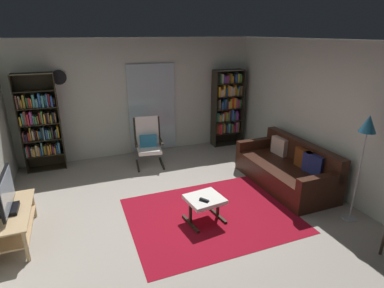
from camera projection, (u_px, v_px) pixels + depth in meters
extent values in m
plane|color=#A79E92|center=(183.00, 213.00, 4.89)|extent=(7.02, 7.02, 0.00)
cube|color=silver|center=(139.00, 98.00, 6.98)|extent=(5.60, 0.06, 2.60)
cube|color=silver|center=(328.00, 117.00, 5.37)|extent=(0.06, 6.00, 2.60)
cube|color=silver|center=(152.00, 108.00, 7.10)|extent=(1.10, 0.01, 2.00)
cube|color=maroon|center=(211.00, 215.00, 4.82)|extent=(2.52, 2.00, 0.01)
cube|color=tan|center=(11.00, 212.00, 4.10)|extent=(0.49, 1.15, 0.02)
cube|color=tan|center=(14.00, 227.00, 4.19)|extent=(0.45, 1.09, 0.02)
cylinder|color=tan|center=(26.00, 246.00, 3.79)|extent=(0.05, 0.05, 0.44)
cylinder|color=tan|center=(33.00, 204.00, 4.71)|extent=(0.05, 0.05, 0.44)
cylinder|color=tan|center=(4.00, 209.00, 4.58)|extent=(0.05, 0.05, 0.44)
cube|color=#28282D|center=(15.00, 219.00, 4.29)|extent=(0.30, 0.28, 0.07)
cube|color=black|center=(10.00, 209.00, 4.09)|extent=(0.20, 0.32, 0.05)
cube|color=black|center=(6.00, 191.00, 4.00)|extent=(0.04, 0.81, 0.49)
cube|color=silver|center=(8.00, 191.00, 4.01)|extent=(0.01, 0.76, 0.44)
cube|color=black|center=(20.00, 125.00, 6.00)|extent=(0.02, 0.30, 1.98)
cube|color=black|center=(60.00, 122.00, 6.25)|extent=(0.02, 0.30, 1.98)
cube|color=black|center=(41.00, 122.00, 6.25)|extent=(0.75, 0.02, 1.98)
cube|color=black|center=(48.00, 168.00, 6.46)|extent=(0.72, 0.28, 0.02)
cube|color=black|center=(46.00, 154.00, 6.35)|extent=(0.72, 0.28, 0.02)
cube|color=black|center=(43.00, 139.00, 6.24)|extent=(0.72, 0.28, 0.02)
cube|color=black|center=(40.00, 124.00, 6.13)|extent=(0.72, 0.28, 0.02)
cube|color=black|center=(37.00, 107.00, 6.01)|extent=(0.72, 0.28, 0.02)
cube|color=black|center=(34.00, 91.00, 5.90)|extent=(0.72, 0.28, 0.02)
cube|color=black|center=(31.00, 74.00, 5.79)|extent=(0.72, 0.28, 0.02)
cube|color=teal|center=(27.00, 151.00, 6.19)|extent=(0.02, 0.20, 0.20)
cube|color=#C7373A|center=(28.00, 151.00, 6.19)|extent=(0.02, 0.18, 0.23)
cube|color=black|center=(30.00, 151.00, 6.22)|extent=(0.04, 0.19, 0.21)
cube|color=beige|center=(32.00, 152.00, 6.23)|extent=(0.03, 0.14, 0.17)
cube|color=gold|center=(34.00, 152.00, 6.25)|extent=(0.03, 0.23, 0.16)
cube|color=beige|center=(37.00, 150.00, 6.25)|extent=(0.04, 0.14, 0.22)
cube|color=orange|center=(39.00, 150.00, 6.27)|extent=(0.02, 0.20, 0.20)
cube|color=#385BB4|center=(40.00, 150.00, 6.29)|extent=(0.02, 0.20, 0.18)
cube|color=teal|center=(42.00, 148.00, 6.29)|extent=(0.03, 0.14, 0.27)
cube|color=gold|center=(45.00, 150.00, 6.32)|extent=(0.04, 0.12, 0.18)
cube|color=#2F2A22|center=(47.00, 148.00, 6.32)|extent=(0.02, 0.20, 0.23)
cube|color=orange|center=(49.00, 149.00, 6.34)|extent=(0.03, 0.23, 0.19)
cube|color=gold|center=(51.00, 148.00, 6.35)|extent=(0.02, 0.16, 0.20)
cube|color=#973E8A|center=(53.00, 149.00, 6.39)|extent=(0.03, 0.14, 0.15)
cube|color=orange|center=(55.00, 149.00, 6.38)|extent=(0.02, 0.23, 0.15)
cube|color=#2862AE|center=(57.00, 148.00, 6.41)|extent=(0.03, 0.19, 0.18)
cube|color=teal|center=(59.00, 147.00, 6.41)|extent=(0.03, 0.20, 0.23)
cube|color=brown|center=(24.00, 136.00, 6.09)|extent=(0.03, 0.23, 0.19)
cube|color=black|center=(27.00, 137.00, 6.10)|extent=(0.04, 0.23, 0.16)
cube|color=red|center=(29.00, 136.00, 6.13)|extent=(0.04, 0.17, 0.17)
cube|color=#A29034|center=(31.00, 134.00, 6.13)|extent=(0.02, 0.17, 0.26)
cube|color=beige|center=(33.00, 135.00, 6.16)|extent=(0.04, 0.13, 0.20)
cube|color=black|center=(36.00, 135.00, 6.17)|extent=(0.03, 0.14, 0.20)
cube|color=orange|center=(38.00, 135.00, 6.19)|extent=(0.02, 0.14, 0.19)
cube|color=teal|center=(40.00, 135.00, 6.21)|extent=(0.04, 0.11, 0.17)
cube|color=#1D2D33|center=(42.00, 133.00, 6.18)|extent=(0.04, 0.11, 0.24)
cube|color=slate|center=(44.00, 133.00, 6.19)|extent=(0.02, 0.24, 0.26)
cube|color=#3D66AC|center=(47.00, 134.00, 6.24)|extent=(0.04, 0.17, 0.19)
cube|color=#5A9890|center=(49.00, 134.00, 6.23)|extent=(0.02, 0.18, 0.19)
cube|color=#438A3D|center=(51.00, 134.00, 6.25)|extent=(0.03, 0.16, 0.18)
cube|color=#261F28|center=(52.00, 132.00, 6.27)|extent=(0.03, 0.24, 0.24)
cube|color=black|center=(55.00, 134.00, 6.30)|extent=(0.03, 0.16, 0.15)
cube|color=#5794A0|center=(56.00, 133.00, 6.30)|extent=(0.02, 0.12, 0.17)
cube|color=orange|center=(58.00, 131.00, 6.31)|extent=(0.03, 0.15, 0.24)
cube|color=gold|center=(21.00, 121.00, 5.97)|extent=(0.03, 0.22, 0.18)
cube|color=teal|center=(23.00, 119.00, 5.98)|extent=(0.03, 0.15, 0.24)
cube|color=brown|center=(25.00, 118.00, 5.98)|extent=(0.04, 0.18, 0.27)
cube|color=red|center=(28.00, 119.00, 6.02)|extent=(0.03, 0.23, 0.22)
cube|color=#9E4186|center=(31.00, 118.00, 6.03)|extent=(0.04, 0.18, 0.25)
cube|color=#5D9E95|center=(34.00, 120.00, 6.04)|extent=(0.02, 0.14, 0.18)
cube|color=#437F44|center=(36.00, 120.00, 6.07)|extent=(0.03, 0.19, 0.16)
cube|color=brown|center=(38.00, 119.00, 6.09)|extent=(0.03, 0.19, 0.17)
cube|color=#C43039|center=(40.00, 118.00, 6.10)|extent=(0.03, 0.15, 0.22)
cube|color=#40803B|center=(42.00, 117.00, 6.10)|extent=(0.03, 0.22, 0.25)
cube|color=orange|center=(45.00, 118.00, 6.12)|extent=(0.03, 0.21, 0.19)
cube|color=#1E1F32|center=(47.00, 117.00, 6.15)|extent=(0.04, 0.16, 0.20)
cube|color=brown|center=(49.00, 117.00, 6.13)|extent=(0.03, 0.15, 0.21)
cube|color=olive|center=(51.00, 118.00, 6.18)|extent=(0.03, 0.24, 0.16)
cube|color=#171C30|center=(53.00, 117.00, 6.17)|extent=(0.03, 0.16, 0.21)
cube|color=brown|center=(55.00, 117.00, 6.20)|extent=(0.03, 0.18, 0.20)
cube|color=brown|center=(17.00, 102.00, 5.84)|extent=(0.03, 0.21, 0.26)
cube|color=beige|center=(19.00, 102.00, 5.89)|extent=(0.03, 0.11, 0.23)
cube|color=orange|center=(22.00, 104.00, 5.88)|extent=(0.02, 0.11, 0.17)
cube|color=olive|center=(24.00, 101.00, 5.89)|extent=(0.04, 0.16, 0.26)
cube|color=#327946|center=(27.00, 103.00, 5.94)|extent=(0.03, 0.12, 0.20)
cube|color=red|center=(29.00, 103.00, 5.92)|extent=(0.03, 0.11, 0.20)
cube|color=orange|center=(31.00, 103.00, 5.96)|extent=(0.02, 0.14, 0.18)
cube|color=teal|center=(34.00, 101.00, 5.96)|extent=(0.04, 0.18, 0.25)
cube|color=teal|center=(37.00, 103.00, 5.97)|extent=(0.04, 0.16, 0.17)
cube|color=#3063B9|center=(40.00, 100.00, 6.00)|extent=(0.04, 0.19, 0.26)
cube|color=teal|center=(43.00, 101.00, 6.01)|extent=(0.04, 0.24, 0.23)
cube|color=teal|center=(45.00, 101.00, 6.01)|extent=(0.04, 0.11, 0.22)
cube|color=#3066A7|center=(47.00, 100.00, 6.02)|extent=(0.02, 0.22, 0.26)
cube|color=red|center=(49.00, 100.00, 6.04)|extent=(0.04, 0.13, 0.24)
cube|color=#2654AE|center=(52.00, 101.00, 6.06)|extent=(0.04, 0.23, 0.21)
cube|color=brown|center=(54.00, 102.00, 6.09)|extent=(0.03, 0.10, 0.16)
cube|color=black|center=(214.00, 110.00, 7.45)|extent=(0.02, 0.30, 1.87)
cube|color=black|center=(241.00, 107.00, 7.70)|extent=(0.02, 0.30, 1.87)
cube|color=black|center=(225.00, 107.00, 7.70)|extent=(0.76, 0.02, 1.87)
cube|color=black|center=(226.00, 143.00, 7.89)|extent=(0.72, 0.28, 0.02)
cube|color=black|center=(226.00, 132.00, 7.79)|extent=(0.72, 0.28, 0.02)
cube|color=black|center=(227.00, 121.00, 7.68)|extent=(0.72, 0.28, 0.02)
cube|color=black|center=(227.00, 108.00, 7.57)|extent=(0.72, 0.28, 0.02)
cube|color=black|center=(228.00, 96.00, 7.47)|extent=(0.72, 0.28, 0.02)
cube|color=black|center=(228.00, 83.00, 7.36)|extent=(0.72, 0.28, 0.02)
cube|color=black|center=(229.00, 70.00, 7.26)|extent=(0.72, 0.28, 0.02)
cube|color=brown|center=(214.00, 130.00, 7.65)|extent=(0.02, 0.16, 0.19)
cube|color=brown|center=(216.00, 128.00, 7.65)|extent=(0.04, 0.15, 0.26)
cube|color=#CF3E2E|center=(218.00, 128.00, 7.67)|extent=(0.02, 0.19, 0.26)
cube|color=red|center=(220.00, 128.00, 7.66)|extent=(0.04, 0.24, 0.25)
cube|color=#327A46|center=(222.00, 128.00, 7.67)|extent=(0.04, 0.12, 0.26)
cube|color=#9D9E37|center=(223.00, 128.00, 7.70)|extent=(0.04, 0.14, 0.26)
cube|color=red|center=(225.00, 128.00, 7.75)|extent=(0.04, 0.12, 0.19)
cube|color=#3669A3|center=(227.00, 128.00, 7.75)|extent=(0.03, 0.13, 0.20)
cube|color=#5E9591|center=(228.00, 127.00, 7.74)|extent=(0.03, 0.17, 0.25)
cube|color=black|center=(229.00, 128.00, 7.79)|extent=(0.03, 0.19, 0.19)
cube|color=#368044|center=(231.00, 127.00, 7.78)|extent=(0.03, 0.18, 0.22)
cube|color=red|center=(232.00, 128.00, 7.81)|extent=(0.04, 0.23, 0.19)
cube|color=#388E44|center=(233.00, 128.00, 7.83)|extent=(0.02, 0.11, 0.17)
cube|color=#954084|center=(235.00, 127.00, 7.82)|extent=(0.04, 0.20, 0.24)
cube|color=brown|center=(237.00, 126.00, 7.82)|extent=(0.04, 0.20, 0.26)
cube|color=#5B8CA3|center=(238.00, 126.00, 7.87)|extent=(0.03, 0.11, 0.22)
cube|color=#9F3F8D|center=(215.00, 117.00, 7.53)|extent=(0.03, 0.13, 0.21)
cube|color=#2F7C4D|center=(216.00, 117.00, 7.55)|extent=(0.04, 0.15, 0.21)
cube|color=teal|center=(218.00, 117.00, 7.54)|extent=(0.02, 0.12, 0.21)
cube|color=orange|center=(219.00, 118.00, 7.58)|extent=(0.03, 0.23, 0.17)
cube|color=#549F90|center=(220.00, 118.00, 7.58)|extent=(0.03, 0.15, 0.17)
cube|color=beige|center=(222.00, 117.00, 7.59)|extent=(0.04, 0.15, 0.19)
cube|color=#C83834|center=(224.00, 116.00, 7.62)|extent=(0.04, 0.11, 0.22)
cube|color=#A29837|center=(225.00, 116.00, 7.63)|extent=(0.03, 0.21, 0.23)
cube|color=#2B8F4D|center=(227.00, 116.00, 7.64)|extent=(0.02, 0.22, 0.21)
cube|color=#D73F39|center=(228.00, 115.00, 7.66)|extent=(0.04, 0.21, 0.26)
cube|color=#18272A|center=(230.00, 115.00, 7.65)|extent=(0.04, 0.10, 0.26)
cube|color=#335DB5|center=(231.00, 115.00, 7.67)|extent=(0.04, 0.22, 0.27)
cube|color=#33793E|center=(233.00, 117.00, 7.70)|extent=(0.04, 0.17, 0.16)
cube|color=#3C59A2|center=(234.00, 115.00, 7.72)|extent=(0.03, 0.20, 0.21)
cube|color=purple|center=(236.00, 115.00, 7.71)|extent=(0.03, 0.18, 0.24)
cube|color=purple|center=(237.00, 116.00, 7.75)|extent=(0.04, 0.14, 0.16)
cube|color=#2D2F20|center=(216.00, 106.00, 7.41)|extent=(0.03, 0.13, 0.19)
cube|color=#262527|center=(217.00, 105.00, 7.42)|extent=(0.04, 0.18, 0.22)
cube|color=olive|center=(219.00, 104.00, 7.43)|extent=(0.02, 0.18, 0.24)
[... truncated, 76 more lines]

